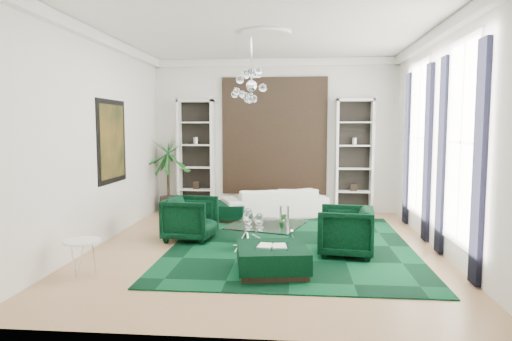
# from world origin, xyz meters

# --- Properties ---
(floor) EXTENTS (6.00, 7.00, 0.02)m
(floor) POSITION_xyz_m (0.00, 0.00, -0.01)
(floor) COLOR tan
(floor) RESTS_ON ground
(ceiling) EXTENTS (6.00, 7.00, 0.02)m
(ceiling) POSITION_xyz_m (0.00, 0.00, 3.81)
(ceiling) COLOR white
(ceiling) RESTS_ON ground
(wall_back) EXTENTS (6.00, 0.02, 3.80)m
(wall_back) POSITION_xyz_m (0.00, 3.51, 1.90)
(wall_back) COLOR silver
(wall_back) RESTS_ON ground
(wall_front) EXTENTS (6.00, 0.02, 3.80)m
(wall_front) POSITION_xyz_m (0.00, -3.51, 1.90)
(wall_front) COLOR silver
(wall_front) RESTS_ON ground
(wall_left) EXTENTS (0.02, 7.00, 3.80)m
(wall_left) POSITION_xyz_m (-3.01, 0.00, 1.90)
(wall_left) COLOR silver
(wall_left) RESTS_ON ground
(wall_right) EXTENTS (0.02, 7.00, 3.80)m
(wall_right) POSITION_xyz_m (3.01, 0.00, 1.90)
(wall_right) COLOR silver
(wall_right) RESTS_ON ground
(crown_molding) EXTENTS (6.00, 7.00, 0.18)m
(crown_molding) POSITION_xyz_m (0.00, 0.00, 3.70)
(crown_molding) COLOR white
(crown_molding) RESTS_ON ceiling
(ceiling_medallion) EXTENTS (0.90, 0.90, 0.05)m
(ceiling_medallion) POSITION_xyz_m (0.00, 0.30, 3.77)
(ceiling_medallion) COLOR white
(ceiling_medallion) RESTS_ON ceiling
(tapestry) EXTENTS (2.50, 0.06, 2.80)m
(tapestry) POSITION_xyz_m (0.00, 3.46, 1.90)
(tapestry) COLOR black
(tapestry) RESTS_ON wall_back
(shelving_left) EXTENTS (0.90, 0.38, 2.80)m
(shelving_left) POSITION_xyz_m (-1.95, 3.31, 1.40)
(shelving_left) COLOR white
(shelving_left) RESTS_ON floor
(shelving_right) EXTENTS (0.90, 0.38, 2.80)m
(shelving_right) POSITION_xyz_m (1.95, 3.31, 1.40)
(shelving_right) COLOR white
(shelving_right) RESTS_ON floor
(painting) EXTENTS (0.04, 1.30, 1.60)m
(painting) POSITION_xyz_m (-2.97, 0.60, 1.85)
(painting) COLOR black
(painting) RESTS_ON wall_left
(window_near) EXTENTS (0.03, 1.10, 2.90)m
(window_near) POSITION_xyz_m (2.99, -0.90, 1.90)
(window_near) COLOR white
(window_near) RESTS_ON wall_right
(curtain_near_a) EXTENTS (0.07, 0.30, 3.25)m
(curtain_near_a) POSITION_xyz_m (2.96, -1.68, 1.65)
(curtain_near_a) COLOR black
(curtain_near_a) RESTS_ON floor
(curtain_near_b) EXTENTS (0.07, 0.30, 3.25)m
(curtain_near_b) POSITION_xyz_m (2.96, -0.12, 1.65)
(curtain_near_b) COLOR black
(curtain_near_b) RESTS_ON floor
(window_far) EXTENTS (0.03, 1.10, 2.90)m
(window_far) POSITION_xyz_m (2.99, 1.50, 1.90)
(window_far) COLOR white
(window_far) RESTS_ON wall_right
(curtain_far_a) EXTENTS (0.07, 0.30, 3.25)m
(curtain_far_a) POSITION_xyz_m (2.96, 0.72, 1.65)
(curtain_far_a) COLOR black
(curtain_far_a) RESTS_ON floor
(curtain_far_b) EXTENTS (0.07, 0.30, 3.25)m
(curtain_far_b) POSITION_xyz_m (2.96, 2.28, 1.65)
(curtain_far_b) COLOR black
(curtain_far_b) RESTS_ON floor
(rug) EXTENTS (4.20, 5.00, 0.02)m
(rug) POSITION_xyz_m (0.47, 0.22, 0.01)
(rug) COLOR black
(rug) RESTS_ON floor
(sofa) EXTENTS (2.57, 1.75, 0.70)m
(sofa) POSITION_xyz_m (0.05, 2.72, 0.35)
(sofa) COLOR white
(sofa) RESTS_ON floor
(armchair_left) EXTENTS (0.98, 0.96, 0.81)m
(armchair_left) POSITION_xyz_m (-1.42, 0.43, 0.41)
(armchair_left) COLOR black
(armchair_left) RESTS_ON floor
(armchair_right) EXTENTS (1.00, 0.98, 0.81)m
(armchair_right) POSITION_xyz_m (1.38, -0.37, 0.41)
(armchair_right) COLOR black
(armchair_right) RESTS_ON floor
(coffee_table) EXTENTS (1.50, 1.50, 0.41)m
(coffee_table) POSITION_xyz_m (0.03, 0.06, 0.21)
(coffee_table) COLOR white
(coffee_table) RESTS_ON floor
(ottoman_side) EXTENTS (0.99, 0.99, 0.40)m
(ottoman_side) POSITION_xyz_m (-0.99, 2.28, 0.20)
(ottoman_side) COLOR black
(ottoman_side) RESTS_ON floor
(ottoman_front) EXTENTS (1.14, 1.14, 0.40)m
(ottoman_front) POSITION_xyz_m (0.22, -1.41, 0.20)
(ottoman_front) COLOR black
(ottoman_front) RESTS_ON floor
(book) EXTENTS (0.42, 0.28, 0.03)m
(book) POSITION_xyz_m (0.22, -1.41, 0.42)
(book) COLOR white
(book) RESTS_ON ottoman_front
(side_table) EXTENTS (0.56, 0.56, 0.50)m
(side_table) POSITION_xyz_m (-2.49, -1.74, 0.25)
(side_table) COLOR white
(side_table) RESTS_ON floor
(palm) EXTENTS (1.53, 1.53, 2.40)m
(palm) POSITION_xyz_m (-2.62, 3.15, 1.20)
(palm) COLOR #19591E
(palm) RESTS_ON floor
(chandelier) EXTENTS (0.96, 0.96, 0.72)m
(chandelier) POSITION_xyz_m (-0.25, 0.27, 2.85)
(chandelier) COLOR white
(chandelier) RESTS_ON ceiling
(table_plant) EXTENTS (0.13, 0.11, 0.24)m
(table_plant) POSITION_xyz_m (0.33, -0.19, 0.53)
(table_plant) COLOR #19591E
(table_plant) RESTS_ON coffee_table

